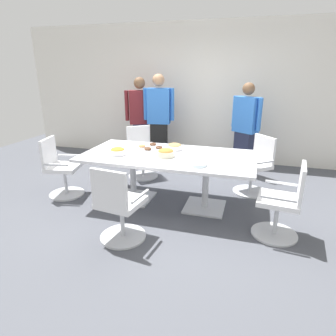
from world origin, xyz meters
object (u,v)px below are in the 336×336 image
at_px(office_chair_3, 142,155).
at_px(snack_bowl_pretzels, 165,153).
at_px(office_chair_2, 255,168).
at_px(person_standing_0, 141,120).
at_px(snack_bowl_cookies, 174,147).
at_px(snack_bowl_chips_orange, 118,151).
at_px(office_chair_0, 119,208).
at_px(office_chair_1, 283,205).
at_px(office_chair_4, 61,170).
at_px(person_standing_2, 245,128).
at_px(conference_table, 168,163).
at_px(person_standing_1, 159,119).
at_px(plate_stack, 198,164).
at_px(donut_platter, 151,147).

relative_size(office_chair_3, snack_bowl_pretzels, 3.83).
xyz_separation_m(office_chair_2, snack_bowl_pretzels, (-1.20, -0.89, 0.40)).
height_order(person_standing_0, snack_bowl_pretzels, person_standing_0).
bearing_deg(snack_bowl_cookies, snack_bowl_chips_orange, -144.91).
relative_size(office_chair_0, snack_bowl_pretzels, 3.83).
bearing_deg(office_chair_1, office_chair_3, 64.82).
height_order(office_chair_4, person_standing_2, person_standing_2).
bearing_deg(office_chair_2, office_chair_3, 42.83).
bearing_deg(snack_bowl_pretzels, office_chair_0, -104.29).
distance_m(person_standing_2, snack_bowl_cookies, 1.69).
distance_m(conference_table, office_chair_1, 1.62).
height_order(person_standing_1, person_standing_2, person_standing_1).
bearing_deg(snack_bowl_chips_orange, plate_stack, -7.22).
bearing_deg(office_chair_0, person_standing_0, 114.16).
distance_m(office_chair_4, snack_bowl_chips_orange, 1.09).
relative_size(office_chair_4, snack_bowl_pretzels, 3.83).
bearing_deg(snack_bowl_cookies, person_standing_0, 127.30).
distance_m(conference_table, office_chair_3, 1.27).
height_order(conference_table, office_chair_4, office_chair_4).
distance_m(snack_bowl_cookies, donut_platter, 0.38).
distance_m(office_chair_2, person_standing_2, 1.01).
relative_size(person_standing_0, snack_bowl_cookies, 7.66).
bearing_deg(conference_table, snack_bowl_cookies, 85.52).
bearing_deg(office_chair_2, plate_stack, 106.90).
bearing_deg(donut_platter, person_standing_0, 116.84).
bearing_deg(conference_table, snack_bowl_chips_orange, -161.80).
xyz_separation_m(conference_table, person_standing_2, (0.98, 1.65, 0.24)).
height_order(person_standing_0, person_standing_2, person_standing_0).
xyz_separation_m(office_chair_1, plate_stack, (-1.03, 0.11, 0.37)).
bearing_deg(snack_bowl_chips_orange, snack_bowl_pretzels, 9.45).
relative_size(conference_table, donut_platter, 6.23).
bearing_deg(office_chair_3, office_chair_2, 133.70).
bearing_deg(person_standing_0, snack_bowl_cookies, 103.66).
bearing_deg(office_chair_3, snack_bowl_cookies, 98.14).
bearing_deg(office_chair_0, office_chair_4, 154.95).
relative_size(office_chair_0, person_standing_0, 0.52).
xyz_separation_m(conference_table, office_chair_0, (-0.25, -1.09, -0.22)).
bearing_deg(donut_platter, snack_bowl_cookies, 1.26).
height_order(office_chair_2, snack_bowl_pretzels, office_chair_2).
relative_size(office_chair_3, person_standing_2, 0.54).
distance_m(snack_bowl_pretzels, snack_bowl_cookies, 0.38).
height_order(person_standing_1, snack_bowl_chips_orange, person_standing_1).
xyz_separation_m(office_chair_0, snack_bowl_chips_orange, (-0.42, 0.87, 0.40)).
height_order(office_chair_0, office_chair_2, same).
distance_m(office_chair_0, plate_stack, 1.11).
height_order(office_chair_1, office_chair_2, same).
distance_m(person_standing_2, donut_platter, 1.93).
height_order(office_chair_2, person_standing_0, person_standing_0).
relative_size(person_standing_2, snack_bowl_cookies, 7.34).
xyz_separation_m(office_chair_4, donut_platter, (1.33, 0.44, 0.36)).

